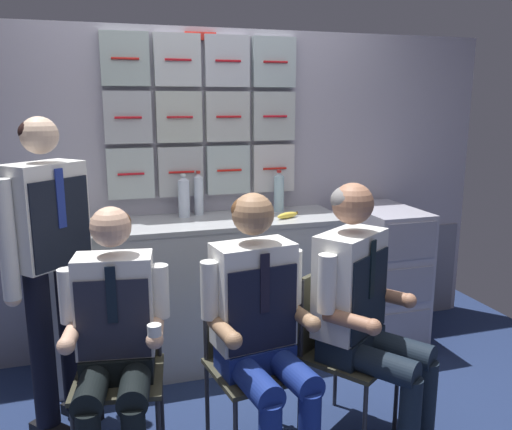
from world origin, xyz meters
name	(u,v)px	position (x,y,z in m)	size (l,w,h in m)	color
galley_bulkhead	(203,191)	(0.00, 1.37, 1.09)	(4.20, 0.14, 2.15)	#ABA7B8
galley_counter	(202,291)	(-0.07, 1.09, 0.48)	(1.84, 0.53, 0.95)	#B9BDC0
service_trolley	(383,271)	(1.20, 1.00, 0.52)	(0.40, 0.65, 0.97)	black
folding_chair_left	(120,351)	(-0.63, 0.29, 0.52)	(0.46, 0.46, 0.84)	#2D2D33
crew_member_left	(115,335)	(-0.65, 0.13, 0.68)	(0.49, 0.63, 1.24)	black
folding_chair_right	(247,345)	(-0.03, 0.18, 0.52)	(0.45, 0.46, 0.84)	#2D2D33
crew_member_right	(261,320)	(-0.01, 0.03, 0.71)	(0.51, 0.66, 1.29)	black
folding_chair_near_trolley	(334,335)	(0.43, 0.16, 0.52)	(0.56, 0.56, 0.84)	#2D2D33
crew_member_near_trolley	(364,303)	(0.52, 0.03, 0.73)	(0.64, 0.71, 1.31)	black
crew_member_standing	(50,253)	(-0.93, 0.59, 0.95)	(0.41, 0.41, 1.62)	black
water_bottle_tall	(78,214)	(-0.80, 0.93, 1.07)	(0.06, 0.06, 0.25)	#479C59
sparkling_bottle_green	(199,194)	(-0.05, 1.26, 1.09)	(0.06, 0.06, 0.29)	silver
water_bottle_short	(279,192)	(0.49, 1.21, 1.09)	(0.07, 0.07, 0.28)	#ACD1DF
water_bottle_blue_cap	(184,197)	(-0.15, 1.22, 1.08)	(0.07, 0.07, 0.28)	silver
paper_cup_tan	(93,223)	(-0.72, 1.06, 0.98)	(0.06, 0.06, 0.06)	tan
coffee_cup_spare	(73,218)	(-0.84, 1.26, 0.98)	(0.07, 0.07, 0.06)	tan
snack_banana	(288,215)	(0.47, 0.98, 0.97)	(0.17, 0.10, 0.04)	yellow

